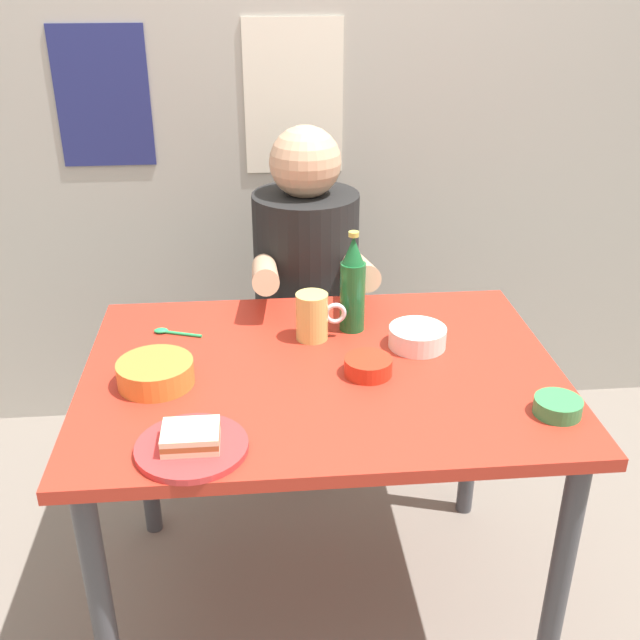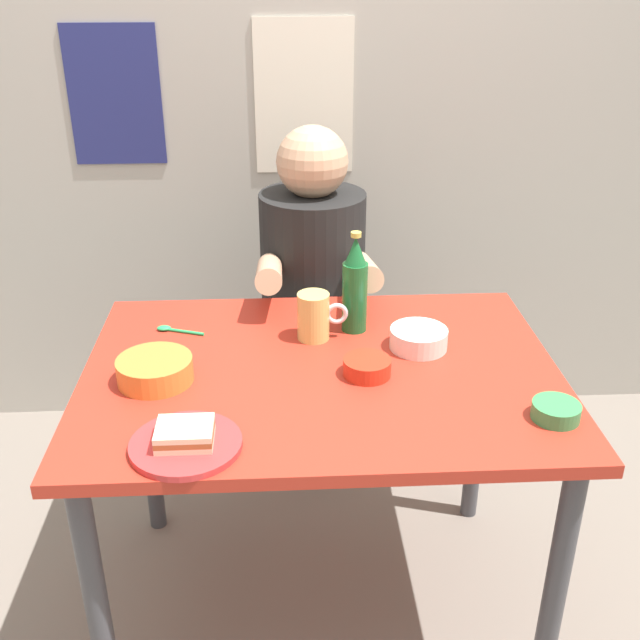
% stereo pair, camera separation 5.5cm
% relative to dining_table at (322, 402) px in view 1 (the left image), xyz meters
% --- Properties ---
extents(ground_plane, '(6.00, 6.00, 0.00)m').
position_rel_dining_table_xyz_m(ground_plane, '(0.00, 0.00, -0.65)').
color(ground_plane, slate).
extents(wall_back, '(4.40, 0.09, 2.60)m').
position_rel_dining_table_xyz_m(wall_back, '(-0.00, 1.05, 0.65)').
color(wall_back, '#ADA89E').
rests_on(wall_back, ground).
extents(dining_table, '(1.10, 0.80, 0.74)m').
position_rel_dining_table_xyz_m(dining_table, '(0.00, 0.00, 0.00)').
color(dining_table, '#B72D1E').
rests_on(dining_table, ground).
extents(stool, '(0.34, 0.34, 0.45)m').
position_rel_dining_table_xyz_m(stool, '(0.01, 0.63, -0.30)').
color(stool, '#4C4C51').
rests_on(stool, ground).
extents(person_seated, '(0.33, 0.56, 0.72)m').
position_rel_dining_table_xyz_m(person_seated, '(0.01, 0.62, 0.12)').
color(person_seated, black).
rests_on(person_seated, stool).
extents(plate_orange, '(0.22, 0.22, 0.01)m').
position_rel_dining_table_xyz_m(plate_orange, '(-0.28, -0.30, 0.10)').
color(plate_orange, red).
rests_on(plate_orange, dining_table).
extents(sandwich, '(0.11, 0.09, 0.04)m').
position_rel_dining_table_xyz_m(sandwich, '(-0.28, -0.30, 0.13)').
color(sandwich, beige).
rests_on(sandwich, plate_orange).
extents(beer_mug, '(0.13, 0.08, 0.12)m').
position_rel_dining_table_xyz_m(beer_mug, '(-0.01, 0.15, 0.15)').
color(beer_mug, '#D1BC66').
rests_on(beer_mug, dining_table).
extents(beer_bottle, '(0.06, 0.06, 0.26)m').
position_rel_dining_table_xyz_m(beer_bottle, '(0.10, 0.20, 0.21)').
color(beer_bottle, '#19602D').
rests_on(beer_bottle, dining_table).
extents(soup_bowl_orange, '(0.17, 0.17, 0.05)m').
position_rel_dining_table_xyz_m(soup_bowl_orange, '(-0.38, -0.04, 0.12)').
color(soup_bowl_orange, orange).
rests_on(soup_bowl_orange, dining_table).
extents(rice_bowl_white, '(0.14, 0.14, 0.05)m').
position_rel_dining_table_xyz_m(rice_bowl_white, '(0.24, 0.09, 0.12)').
color(rice_bowl_white, silver).
rests_on(rice_bowl_white, dining_table).
extents(sauce_bowl_chili, '(0.11, 0.11, 0.04)m').
position_rel_dining_table_xyz_m(sauce_bowl_chili, '(0.10, -0.04, 0.12)').
color(sauce_bowl_chili, red).
rests_on(sauce_bowl_chili, dining_table).
extents(dip_bowl_green, '(0.10, 0.10, 0.03)m').
position_rel_dining_table_xyz_m(dip_bowl_green, '(0.47, -0.23, 0.11)').
color(dip_bowl_green, '#388C4C').
rests_on(dip_bowl_green, dining_table).
extents(spoon, '(0.12, 0.05, 0.01)m').
position_rel_dining_table_xyz_m(spoon, '(-0.37, 0.21, 0.10)').
color(spoon, '#26A559').
rests_on(spoon, dining_table).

